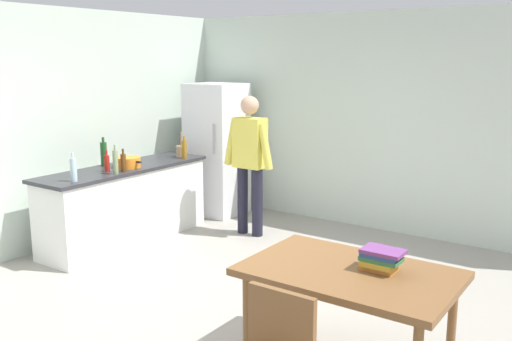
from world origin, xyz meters
TOP-DOWN VIEW (x-y plane):
  - ground_plane at (0.00, 0.00)m, footprint 14.00×14.00m
  - wall_back at (0.00, 3.00)m, footprint 6.40×0.12m
  - wall_left at (-2.60, 0.20)m, footprint 0.12×5.60m
  - kitchen_counter at (-2.00, 0.80)m, footprint 0.64×2.20m
  - refrigerator at (-1.90, 2.40)m, footprint 0.70×0.67m
  - person at (-0.95, 1.85)m, footprint 0.70×0.22m
  - dining_table at (1.40, -0.30)m, footprint 1.40×0.90m
  - cooking_pot at (-1.92, 0.80)m, footprint 0.40×0.28m
  - utensil_jar at (-1.91, 1.68)m, footprint 0.11×0.11m
  - bottle_vinegar_tall at (-1.75, 0.46)m, footprint 0.06×0.06m
  - bottle_sauce_red at (-1.95, 0.51)m, footprint 0.06×0.06m
  - bottle_beer_brown at (-1.77, 0.59)m, footprint 0.06×0.06m
  - bottle_wine_green at (-2.22, 0.70)m, footprint 0.08×0.08m
  - bottle_oil_amber at (-1.79, 1.61)m, footprint 0.06×0.06m
  - bottle_water_clear at (-1.82, -0.03)m, footprint 0.07×0.07m
  - book_stack at (1.57, -0.19)m, footprint 0.28×0.19m

SIDE VIEW (x-z plane):
  - ground_plane at x=0.00m, z-range 0.00..0.00m
  - kitchen_counter at x=-2.00m, z-range 0.00..0.90m
  - dining_table at x=1.40m, z-range 0.30..1.05m
  - book_stack at x=1.57m, z-range 0.75..0.90m
  - refrigerator at x=-1.90m, z-range 0.00..1.80m
  - cooking_pot at x=-1.92m, z-range 0.90..1.02m
  - person at x=-0.95m, z-range 0.13..1.83m
  - utensil_jar at x=-1.91m, z-range 0.82..1.14m
  - bottle_sauce_red at x=-1.95m, z-range 0.88..1.12m
  - bottle_beer_brown at x=-1.77m, z-range 0.88..1.14m
  - bottle_oil_amber at x=-1.79m, z-range 0.88..1.16m
  - bottle_water_clear at x=-1.82m, z-range 0.88..1.18m
  - bottle_vinegar_tall at x=-1.75m, z-range 0.88..1.20m
  - bottle_wine_green at x=-2.22m, z-range 0.88..1.22m
  - wall_back at x=0.00m, z-range 0.00..2.70m
  - wall_left at x=-2.60m, z-range 0.00..2.70m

